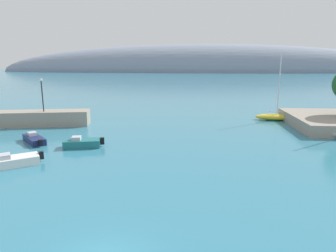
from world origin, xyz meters
TOP-DOWN VIEW (x-y plane):
  - breakwater_rocks at (-20.97, 29.65)m, footprint 20.48×6.84m
  - distant_ridge at (16.73, 233.69)m, footprint 333.74×51.03m
  - sailboat_yellow_mid_mooring at (18.32, 36.90)m, footprint 6.90×2.74m
  - motorboat_navy_foreground at (-14.16, 20.96)m, footprint 4.16×4.33m
  - motorboat_white_alongside_breakwater at (-12.07, 13.02)m, footprint 4.75×4.11m
  - motorboat_teal_outer at (-7.78, 19.45)m, footprint 4.54×2.53m
  - harbor_lamp_post at (-17.15, 29.82)m, footprint 0.36×0.36m

SIDE VIEW (x-z plane):
  - distant_ridge at x=16.73m, z-range -21.47..21.47m
  - motorboat_navy_foreground at x=-14.16m, z-range -0.16..0.98m
  - motorboat_white_alongside_breakwater at x=-12.07m, z-range -0.16..1.07m
  - motorboat_teal_outer at x=-7.78m, z-range -0.16..1.11m
  - sailboat_yellow_mid_mooring at x=18.32m, z-range -4.83..6.05m
  - breakwater_rocks at x=-20.97m, z-range 0.00..2.20m
  - harbor_lamp_post at x=-17.15m, z-range 2.71..7.47m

